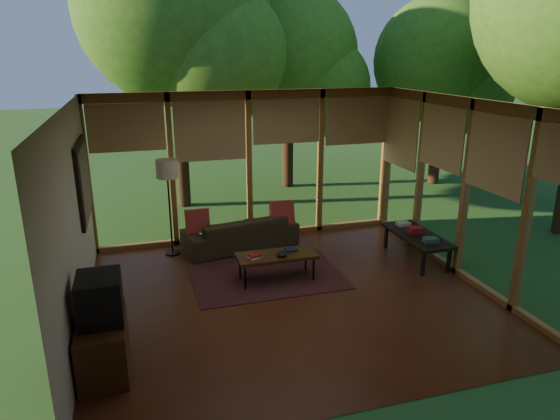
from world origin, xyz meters
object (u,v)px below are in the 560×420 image
object	(u,v)px
television	(100,298)
side_console	(417,237)
sofa	(240,232)
floor_lamp	(167,174)
media_cabinet	(103,344)
coffee_table	(277,256)

from	to	relation	value
television	side_console	bearing A→B (deg)	19.40
sofa	side_console	distance (m)	3.02
television	floor_lamp	bearing A→B (deg)	72.76
media_cabinet	side_console	bearing A→B (deg)	19.33
coffee_table	side_console	distance (m)	2.45
media_cabinet	floor_lamp	size ratio (longest dim) A/B	0.61
media_cabinet	coffee_table	size ratio (longest dim) A/B	0.83
media_cabinet	side_console	distance (m)	5.16
side_console	coffee_table	bearing A→B (deg)	-177.59
sofa	television	xyz separation A→B (m)	(-2.16, -3.06, 0.56)
television	floor_lamp	xyz separation A→B (m)	(0.97, 3.12, 0.56)
floor_lamp	coffee_table	distance (m)	2.32
floor_lamp	media_cabinet	bearing A→B (deg)	-107.57
television	floor_lamp	distance (m)	3.31
sofa	floor_lamp	distance (m)	1.63
sofa	coffee_table	bearing A→B (deg)	88.76
television	floor_lamp	size ratio (longest dim) A/B	0.33
media_cabinet	sofa	bearing A→B (deg)	54.59
media_cabinet	television	bearing A→B (deg)	0.00
television	coffee_table	size ratio (longest dim) A/B	0.46
sofa	media_cabinet	size ratio (longest dim) A/B	1.97
media_cabinet	side_console	world-z (taller)	media_cabinet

